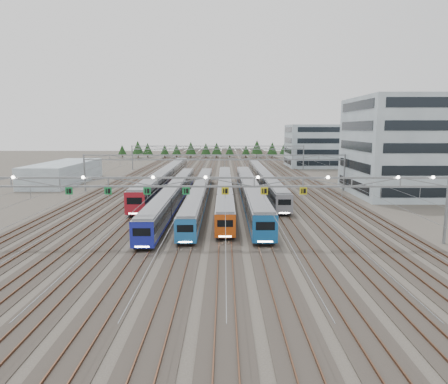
{
  "coord_description": "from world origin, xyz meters",
  "views": [
    {
      "loc": [
        2.16,
        -45.43,
        13.37
      ],
      "look_at": [
        2.1,
        16.7,
        3.5
      ],
      "focal_mm": 32.0,
      "sensor_mm": 36.0,
      "label": 1
    }
  ],
  "objects_px": {
    "gantry_mid": "(214,162)",
    "gantry_far": "(218,150)",
    "train_b": "(174,193)",
    "west_shed": "(64,173)",
    "train_d": "(225,190)",
    "train_c": "(200,192)",
    "train_a": "(167,177)",
    "train_e": "(250,191)",
    "train_f": "(263,178)",
    "depot_bldg_north": "(319,146)",
    "depot_bldg_mid": "(375,158)",
    "depot_bldg_south": "(400,147)",
    "gantry_near": "(205,184)"
  },
  "relations": [
    {
      "from": "train_e",
      "to": "west_shed",
      "type": "xyz_separation_m",
      "value": [
        -44.84,
        28.2,
        0.36
      ]
    },
    {
      "from": "gantry_far",
      "to": "west_shed",
      "type": "relative_size",
      "value": 1.88
    },
    {
      "from": "train_e",
      "to": "depot_bldg_north",
      "type": "height_order",
      "value": "depot_bldg_north"
    },
    {
      "from": "train_b",
      "to": "gantry_far",
      "type": "xyz_separation_m",
      "value": [
        6.75,
        60.35,
        4.41
      ]
    },
    {
      "from": "train_c",
      "to": "depot_bldg_south",
      "type": "relative_size",
      "value": 2.57
    },
    {
      "from": "train_b",
      "to": "depot_bldg_south",
      "type": "height_order",
      "value": "depot_bldg_south"
    },
    {
      "from": "gantry_near",
      "to": "depot_bldg_south",
      "type": "height_order",
      "value": "depot_bldg_south"
    },
    {
      "from": "gantry_near",
      "to": "train_d",
      "type": "bearing_deg",
      "value": 85.52
    },
    {
      "from": "gantry_mid",
      "to": "gantry_far",
      "type": "xyz_separation_m",
      "value": [
        0.0,
        45.0,
        0.0
      ]
    },
    {
      "from": "gantry_far",
      "to": "depot_bldg_north",
      "type": "bearing_deg",
      "value": 17.35
    },
    {
      "from": "train_e",
      "to": "train_f",
      "type": "bearing_deg",
      "value": 78.44
    },
    {
      "from": "train_e",
      "to": "gantry_mid",
      "type": "bearing_deg",
      "value": 115.44
    },
    {
      "from": "gantry_mid",
      "to": "gantry_far",
      "type": "bearing_deg",
      "value": 90.0
    },
    {
      "from": "train_d",
      "to": "west_shed",
      "type": "distance_m",
      "value": 47.36
    },
    {
      "from": "train_b",
      "to": "train_f",
      "type": "relative_size",
      "value": 0.84
    },
    {
      "from": "depot_bldg_south",
      "to": "depot_bldg_mid",
      "type": "distance_m",
      "value": 30.66
    },
    {
      "from": "depot_bldg_mid",
      "to": "depot_bldg_north",
      "type": "distance_m",
      "value": 32.23
    },
    {
      "from": "train_c",
      "to": "depot_bldg_mid",
      "type": "xyz_separation_m",
      "value": [
        46.18,
        38.73,
        3.57
      ]
    },
    {
      "from": "train_c",
      "to": "west_shed",
      "type": "distance_m",
      "value": 45.3
    },
    {
      "from": "train_e",
      "to": "gantry_far",
      "type": "xyz_separation_m",
      "value": [
        -6.75,
        59.19,
        4.23
      ]
    },
    {
      "from": "train_b",
      "to": "depot_bldg_north",
      "type": "bearing_deg",
      "value": 59.35
    },
    {
      "from": "west_shed",
      "to": "gantry_far",
      "type": "bearing_deg",
      "value": 39.13
    },
    {
      "from": "train_f",
      "to": "gantry_mid",
      "type": "relative_size",
      "value": 1.21
    },
    {
      "from": "train_c",
      "to": "gantry_mid",
      "type": "height_order",
      "value": "gantry_mid"
    },
    {
      "from": "train_e",
      "to": "depot_bldg_south",
      "type": "relative_size",
      "value": 2.53
    },
    {
      "from": "train_a",
      "to": "gantry_mid",
      "type": "bearing_deg",
      "value": -31.37
    },
    {
      "from": "gantry_near",
      "to": "depot_bldg_south",
      "type": "xyz_separation_m",
      "value": [
        37.53,
        35.5,
        2.73
      ]
    },
    {
      "from": "depot_bldg_north",
      "to": "west_shed",
      "type": "xyz_separation_m",
      "value": [
        -73.69,
        -42.11,
        -4.87
      ]
    },
    {
      "from": "gantry_near",
      "to": "depot_bldg_mid",
      "type": "bearing_deg",
      "value": 55.99
    },
    {
      "from": "train_a",
      "to": "gantry_far",
      "type": "distance_m",
      "value": 39.98
    },
    {
      "from": "depot_bldg_south",
      "to": "gantry_near",
      "type": "bearing_deg",
      "value": -136.59
    },
    {
      "from": "train_b",
      "to": "depot_bldg_south",
      "type": "relative_size",
      "value": 2.59
    },
    {
      "from": "train_b",
      "to": "depot_bldg_north",
      "type": "relative_size",
      "value": 2.59
    },
    {
      "from": "train_d",
      "to": "gantry_near",
      "type": "bearing_deg",
      "value": -94.48
    },
    {
      "from": "train_c",
      "to": "train_e",
      "type": "height_order",
      "value": "train_e"
    },
    {
      "from": "train_a",
      "to": "train_d",
      "type": "relative_size",
      "value": 1.18
    },
    {
      "from": "train_a",
      "to": "depot_bldg_north",
      "type": "distance_m",
      "value": 68.17
    },
    {
      "from": "train_e",
      "to": "train_b",
      "type": "bearing_deg",
      "value": -175.07
    },
    {
      "from": "train_b",
      "to": "west_shed",
      "type": "relative_size",
      "value": 1.9
    },
    {
      "from": "train_d",
      "to": "gantry_mid",
      "type": "distance_m",
      "value": 11.89
    },
    {
      "from": "train_b",
      "to": "train_c",
      "type": "bearing_deg",
      "value": 20.33
    },
    {
      "from": "gantry_mid",
      "to": "depot_bldg_mid",
      "type": "distance_m",
      "value": 50.57
    },
    {
      "from": "train_e",
      "to": "depot_bldg_mid",
      "type": "xyz_separation_m",
      "value": [
        37.18,
        39.23,
        3.33
      ]
    },
    {
      "from": "train_d",
      "to": "depot_bldg_south",
      "type": "relative_size",
      "value": 2.62
    },
    {
      "from": "gantry_mid",
      "to": "depot_bldg_south",
      "type": "xyz_separation_m",
      "value": [
        37.48,
        -4.61,
        3.43
      ]
    },
    {
      "from": "gantry_far",
      "to": "depot_bldg_south",
      "type": "bearing_deg",
      "value": -52.93
    },
    {
      "from": "depot_bldg_south",
      "to": "depot_bldg_north",
      "type": "xyz_separation_m",
      "value": [
        -1.89,
        60.74,
        -2.43
      ]
    },
    {
      "from": "gantry_near",
      "to": "depot_bldg_mid",
      "type": "relative_size",
      "value": 3.52
    },
    {
      "from": "train_f",
      "to": "train_b",
      "type": "bearing_deg",
      "value": -127.84
    },
    {
      "from": "gantry_mid",
      "to": "train_a",
      "type": "bearing_deg",
      "value": 148.63
    }
  ]
}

